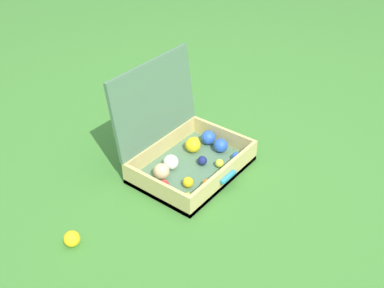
# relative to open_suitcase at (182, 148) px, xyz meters

# --- Properties ---
(ground_plane) EXTENTS (16.00, 16.00, 0.00)m
(ground_plane) POSITION_rel_open_suitcase_xyz_m (0.02, -0.14, -0.11)
(ground_plane) COLOR #3D7A2D
(open_suitcase) EXTENTS (0.57, 0.50, 0.53)m
(open_suitcase) POSITION_rel_open_suitcase_xyz_m (0.00, 0.00, 0.00)
(open_suitcase) COLOR #4C7051
(open_suitcase) RESTS_ON ground
(stray_ball_on_grass) EXTENTS (0.07, 0.07, 0.07)m
(stray_ball_on_grass) POSITION_rel_open_suitcase_xyz_m (-0.72, 0.02, -0.08)
(stray_ball_on_grass) COLOR yellow
(stray_ball_on_grass) RESTS_ON ground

